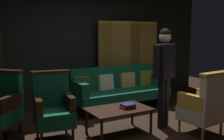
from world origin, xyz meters
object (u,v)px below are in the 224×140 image
coffee_table (119,111)px  armchair_wing_left (53,107)px  standing_figure (164,69)px  velvet_couch (119,87)px  armchair_wing_right (0,105)px  book_navy_cloth (128,105)px  folding_screen (128,58)px  armchair_gilt_accent (204,105)px  book_red_leather (128,107)px

coffee_table → armchair_wing_left: (-0.97, 0.36, 0.12)m
standing_figure → velvet_couch: bearing=91.6°
armchair_wing_right → book_navy_cloth: (1.80, -0.94, -0.02)m
folding_screen → armchair_wing_right: bearing=-159.3°
velvet_couch → armchair_gilt_accent: (0.36, -2.03, 0.03)m
velvet_couch → folding_screen: bearing=47.0°
folding_screen → book_navy_cloth: size_ratio=9.54×
armchair_wing_left → book_navy_cloth: (1.10, -0.42, -0.02)m
velvet_couch → armchair_wing_left: bearing=-151.8°
folding_screen → book_red_leather: (-1.38, -2.14, -0.55)m
armchair_gilt_accent → book_navy_cloth: bearing=147.2°
folding_screen → standing_figure: size_ratio=1.12×
armchair_gilt_accent → armchair_wing_right: 3.24m
velvet_couch → book_navy_cloth: velvet_couch is taller
folding_screen → armchair_wing_right: 3.43m
standing_figure → book_navy_cloth: (-0.70, 0.04, -0.55)m
armchair_wing_left → velvet_couch: bearing=28.2°
folding_screen → standing_figure: (-0.68, -2.18, 0.04)m
standing_figure → book_red_leather: size_ratio=7.29×
velvet_couch → armchair_wing_left: (-1.77, -0.95, 0.03)m
armchair_wing_right → book_red_leather: armchair_wing_right is taller
standing_figure → book_navy_cloth: bearing=176.5°
armchair_wing_left → book_navy_cloth: armchair_wing_left is taller
armchair_wing_right → velvet_couch: bearing=10.0°
book_navy_cloth → velvet_couch: bearing=64.1°
book_red_leather → book_navy_cloth: book_navy_cloth is taller
book_red_leather → armchair_gilt_accent: bearing=-32.8°
coffee_table → armchair_gilt_accent: armchair_gilt_accent is taller
velvet_couch → armchair_wing_left: size_ratio=2.04×
book_red_leather → folding_screen: bearing=57.1°
velvet_couch → armchair_wing_right: (-2.46, -0.43, 0.03)m
armchair_wing_left → standing_figure: (1.81, -0.47, 0.54)m
armchair_wing_right → folding_screen: bearing=20.7°
armchair_gilt_accent → armchair_wing_right: bearing=150.5°
book_red_leather → book_navy_cloth: size_ratio=1.17×
armchair_wing_right → standing_figure: 2.74m
velvet_couch → book_red_leather: bearing=-115.9°
standing_figure → book_red_leather: bearing=176.5°
velvet_couch → armchair_wing_left: 2.00m
coffee_table → armchair_wing_left: size_ratio=0.96×
folding_screen → book_red_leather: bearing=-122.9°
folding_screen → standing_figure: 2.28m
velvet_couch → book_red_leather: 1.52m
velvet_couch → coffee_table: (-0.80, -1.31, -0.08)m
coffee_table → standing_figure: (0.84, -0.11, 0.65)m
coffee_table → armchair_wing_left: bearing=159.6°
coffee_table → book_red_leather: size_ratio=4.28×
armchair_wing_left → book_navy_cloth: 1.18m
folding_screen → armchair_wing_left: size_ratio=1.83×
velvet_couch → book_red_leather: velvet_couch is taller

